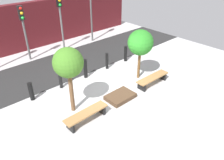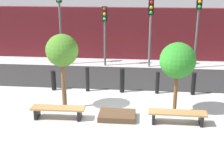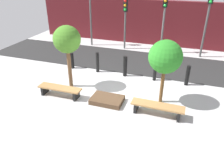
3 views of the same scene
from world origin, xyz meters
The scene contains 17 objects.
ground_plane centered at (0.00, 0.00, 0.00)m, with size 18.00×18.00×0.00m, color #B2B2B2.
road_strip centered at (0.00, 4.00, 0.01)m, with size 18.00×3.57×0.01m, color #262626.
building_facade centered at (0.00, 7.78, 1.51)m, with size 16.20×0.50×3.01m, color #511419.
bench_left centered at (-2.04, -0.85, 0.31)m, with size 1.88×0.49×0.42m.
bench_right centered at (2.04, -0.85, 0.31)m, with size 1.95×0.50×0.43m.
planter_bed centered at (0.00, -0.65, 0.10)m, with size 1.28×0.88×0.20m, color #4B3523.
tree_behind_left_bench centered at (-2.04, 0.09, 2.18)m, with size 1.17×1.17×2.81m.
tree_behind_right_bench centered at (2.04, 0.09, 1.94)m, with size 1.26×1.26×2.59m.
bollard_far_left centered at (-2.98, 1.96, 0.43)m, with size 0.20×0.20×0.86m, color black.
bollard_left centered at (-1.49, 1.96, 0.54)m, with size 0.17×0.17×1.07m, color black.
bollard_center centered at (0.00, 1.96, 0.52)m, with size 0.20×0.20×1.04m, color black.
bollard_right centered at (1.49, 1.96, 0.47)m, with size 0.16×0.16×0.94m, color black.
bollard_far_right centered at (2.98, 1.96, 0.48)m, with size 0.18×0.18×0.95m, color black.
traffic_light_west centered at (-3.65, 6.07, 2.86)m, with size 0.28×0.27×4.18m.
traffic_light_mid_west centered at (-1.22, 6.06, 2.24)m, with size 0.28×0.27×3.22m.
traffic_light_mid_east centered at (1.22, 6.06, 2.48)m, with size 0.28×0.27×3.59m.
traffic_light_east centered at (3.65, 6.07, 2.68)m, with size 0.28×0.27×3.90m.
Camera 2 is at (0.77, -10.55, 4.75)m, focal length 50.00 mm.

